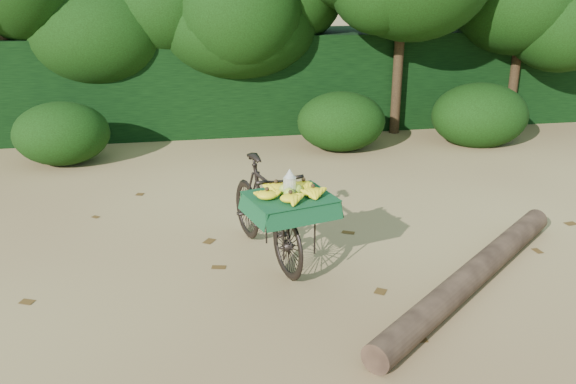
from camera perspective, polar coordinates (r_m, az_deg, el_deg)
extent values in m
plane|color=tan|center=(6.25, 1.67, -7.70)|extent=(80.00, 80.00, 0.00)
imported|color=black|center=(6.40, -2.09, -1.70)|extent=(0.94, 1.85, 1.07)
cube|color=black|center=(5.77, 0.20, -0.57)|extent=(0.49, 0.55, 0.03)
cube|color=#124425|center=(5.76, 0.20, -0.40)|extent=(0.91, 0.82, 0.01)
ellipsoid|color=#95B02A|center=(5.77, 0.87, 0.22)|extent=(0.10, 0.08, 0.11)
ellipsoid|color=#95B02A|center=(5.77, -0.37, 0.23)|extent=(0.10, 0.08, 0.11)
ellipsoid|color=#95B02A|center=(5.68, 0.09, -0.11)|extent=(0.10, 0.08, 0.11)
cylinder|color=#EAE5C6|center=(5.73, 0.15, 0.62)|extent=(0.12, 0.12, 0.16)
cylinder|color=brown|center=(6.23, 16.93, -7.40)|extent=(2.90, 2.50, 0.26)
cube|color=black|center=(11.93, -4.57, 10.40)|extent=(26.00, 1.80, 1.80)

